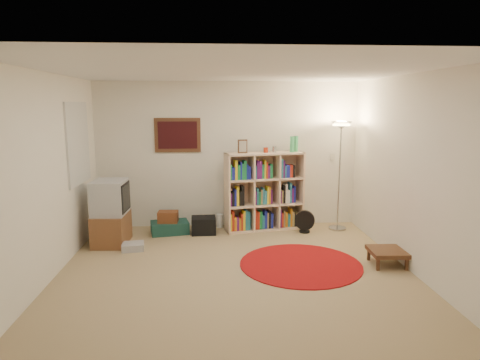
{
  "coord_description": "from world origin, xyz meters",
  "views": [
    {
      "loc": [
        -0.3,
        -5.11,
        2.12
      ],
      "look_at": [
        0.1,
        0.6,
        1.1
      ],
      "focal_mm": 32.0,
      "sensor_mm": 36.0,
      "label": 1
    }
  ],
  "objects_px": {
    "tv_stand": "(111,213)",
    "suitcase": "(170,227)",
    "bookshelf": "(263,193)",
    "floor_fan": "(305,222)",
    "side_table": "(388,252)",
    "floor_lamp": "(341,140)"
  },
  "relations": [
    {
      "from": "floor_lamp",
      "to": "suitcase",
      "type": "height_order",
      "value": "floor_lamp"
    },
    {
      "from": "floor_fan",
      "to": "floor_lamp",
      "type": "bearing_deg",
      "value": 32.36
    },
    {
      "from": "bookshelf",
      "to": "floor_fan",
      "type": "height_order",
      "value": "bookshelf"
    },
    {
      "from": "bookshelf",
      "to": "suitcase",
      "type": "height_order",
      "value": "bookshelf"
    },
    {
      "from": "bookshelf",
      "to": "suitcase",
      "type": "bearing_deg",
      "value": 174.08
    },
    {
      "from": "bookshelf",
      "to": "suitcase",
      "type": "relative_size",
      "value": 2.36
    },
    {
      "from": "floor_fan",
      "to": "suitcase",
      "type": "xyz_separation_m",
      "value": [
        -2.24,
        0.13,
        -0.09
      ]
    },
    {
      "from": "bookshelf",
      "to": "floor_fan",
      "type": "relative_size",
      "value": 4.18
    },
    {
      "from": "floor_fan",
      "to": "suitcase",
      "type": "relative_size",
      "value": 0.56
    },
    {
      "from": "floor_lamp",
      "to": "floor_fan",
      "type": "xyz_separation_m",
      "value": [
        -0.61,
        -0.16,
        -1.34
      ]
    },
    {
      "from": "bookshelf",
      "to": "suitcase",
      "type": "distance_m",
      "value": 1.67
    },
    {
      "from": "floor_lamp",
      "to": "suitcase",
      "type": "distance_m",
      "value": 3.19
    },
    {
      "from": "floor_lamp",
      "to": "tv_stand",
      "type": "xyz_separation_m",
      "value": [
        -3.69,
        -0.51,
        -1.05
      ]
    },
    {
      "from": "floor_lamp",
      "to": "side_table",
      "type": "relative_size",
      "value": 3.79
    },
    {
      "from": "floor_lamp",
      "to": "side_table",
      "type": "distance_m",
      "value": 2.17
    },
    {
      "from": "floor_fan",
      "to": "tv_stand",
      "type": "xyz_separation_m",
      "value": [
        -3.08,
        -0.35,
        0.29
      ]
    },
    {
      "from": "tv_stand",
      "to": "suitcase",
      "type": "relative_size",
      "value": 1.47
    },
    {
      "from": "side_table",
      "to": "floor_fan",
      "type": "bearing_deg",
      "value": 117.12
    },
    {
      "from": "suitcase",
      "to": "side_table",
      "type": "relative_size",
      "value": 1.38
    },
    {
      "from": "tv_stand",
      "to": "side_table",
      "type": "height_order",
      "value": "tv_stand"
    },
    {
      "from": "floor_fan",
      "to": "side_table",
      "type": "distance_m",
      "value": 1.71
    },
    {
      "from": "side_table",
      "to": "bookshelf",
      "type": "bearing_deg",
      "value": 129.11
    }
  ]
}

